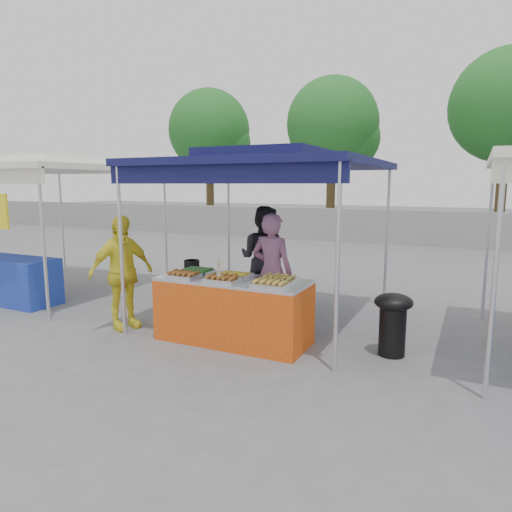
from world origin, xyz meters
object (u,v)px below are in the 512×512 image
at_px(helper_man, 263,258).
at_px(customer_person, 122,272).
at_px(wok_burner, 393,319).
at_px(vendor_woman, 272,272).
at_px(cooking_pot, 192,264).
at_px(vendor_table, 233,310).

distance_m(helper_man, customer_person, 2.29).
xyz_separation_m(helper_man, customer_person, (-1.40, -1.81, -0.04)).
xyz_separation_m(wok_burner, vendor_woman, (-1.73, 0.29, 0.38)).
height_order(cooking_pot, helper_man, helper_man).
relative_size(vendor_woman, customer_person, 1.02).
height_order(cooking_pot, wok_burner, cooking_pot).
xyz_separation_m(vendor_table, cooking_pot, (-0.87, 0.35, 0.49)).
bearing_deg(vendor_table, vendor_woman, 69.75).
xyz_separation_m(vendor_woman, helper_man, (-0.57, 0.94, 0.02)).
bearing_deg(cooking_pot, customer_person, -147.36).
bearing_deg(customer_person, vendor_table, -62.51).
bearing_deg(wok_burner, vendor_table, -156.59).
distance_m(vendor_woman, helper_man, 1.10).
relative_size(vendor_table, customer_person, 1.22).
relative_size(vendor_table, cooking_pot, 8.97).
xyz_separation_m(vendor_table, vendor_woman, (0.25, 0.69, 0.41)).
xyz_separation_m(wok_burner, helper_man, (-2.29, 1.23, 0.40)).
height_order(vendor_woman, customer_person, vendor_woman).
bearing_deg(vendor_table, wok_burner, 11.39).
relative_size(cooking_pot, vendor_woman, 0.13).
height_order(helper_man, customer_person, helper_man).
height_order(wok_burner, customer_person, customer_person).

